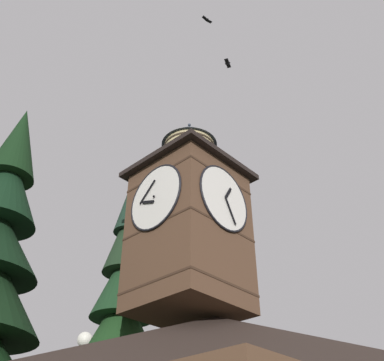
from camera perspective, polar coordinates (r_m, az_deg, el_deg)
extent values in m
pyramid|color=#2D231E|center=(19.55, 3.03, -20.90)|extent=(12.49, 12.45, 3.33)
cube|color=brown|center=(21.13, -0.38, -7.33)|extent=(4.19, 4.19, 6.81)
cube|color=#3C291C|center=(20.09, -0.41, -13.92)|extent=(4.23, 4.23, 0.10)
cube|color=#3C291C|center=(21.12, -0.38, -7.41)|extent=(4.23, 4.23, 0.10)
cube|color=#3C291C|center=(22.39, -0.36, -1.57)|extent=(4.23, 4.23, 0.10)
cylinder|color=white|center=(20.56, 3.92, -2.19)|extent=(3.09, 0.10, 3.09)
torus|color=black|center=(20.55, 3.97, -2.17)|extent=(3.19, 0.10, 3.19)
cube|color=black|center=(20.82, 4.45, -1.53)|extent=(0.50, 0.04, 0.72)
cube|color=black|center=(20.42, 4.74, -3.74)|extent=(0.67, 0.04, 1.15)
sphere|color=black|center=(20.51, 4.16, -2.08)|extent=(0.10, 0.10, 0.10)
cylinder|color=white|center=(20.50, -4.47, -2.06)|extent=(0.10, 3.09, 3.09)
torus|color=black|center=(20.49, -4.52, -2.03)|extent=(0.10, 3.19, 3.19)
cube|color=black|center=(20.61, -5.38, -2.62)|extent=(0.04, 0.77, 0.37)
cube|color=black|center=(20.97, -5.47, -1.40)|extent=(0.04, 0.98, 0.93)
sphere|color=black|center=(20.44, -4.70, -1.94)|extent=(0.10, 0.10, 0.10)
cube|color=black|center=(22.95, -0.35, 0.55)|extent=(4.89, 4.89, 0.25)
cylinder|color=tan|center=(23.56, -0.34, 2.61)|extent=(2.57, 2.57, 1.81)
cylinder|color=#2D2319|center=(23.16, -0.35, 1.26)|extent=(2.63, 2.63, 0.10)
cylinder|color=#2D2319|center=(23.42, -0.34, 2.16)|extent=(2.63, 2.63, 0.10)
cylinder|color=#2D2319|center=(23.69, -0.34, 3.04)|extent=(2.63, 2.63, 0.10)
cylinder|color=#2D2319|center=(23.97, -0.34, 3.90)|extent=(2.63, 2.63, 0.10)
cone|color=#2D3847|center=(24.52, -0.33, 5.50)|extent=(2.87, 2.87, 1.29)
sphere|color=#384251|center=(25.01, -0.32, 6.82)|extent=(0.16, 0.16, 0.16)
cone|color=#1B3D1A|center=(23.95, -8.66, -17.06)|extent=(3.95, 3.95, 4.15)
cone|color=#193A1E|center=(24.70, -8.20, -12.04)|extent=(3.21, 3.21, 3.94)
cone|color=#1D321D|center=(25.77, -7.74, -6.79)|extent=(2.47, 2.47, 4.30)
cone|color=#193023|center=(26.78, -7.40, -2.84)|extent=(1.73, 1.73, 3.73)
cone|color=black|center=(21.84, -21.77, -0.85)|extent=(3.15, 3.15, 3.62)
cone|color=black|center=(23.23, -20.46, 4.35)|extent=(2.15, 2.15, 4.06)
sphere|color=silver|center=(56.99, -12.97, -18.44)|extent=(1.74, 1.74, 1.74)
ellipsoid|color=black|center=(23.39, 1.86, 19.04)|extent=(0.13, 0.20, 0.10)
cube|color=black|center=(23.33, 1.59, 19.22)|extent=(0.29, 0.16, 0.09)
cube|color=black|center=(23.45, 2.13, 18.86)|extent=(0.29, 0.16, 0.09)
ellipsoid|color=black|center=(23.18, 4.38, 14.10)|extent=(0.24, 0.30, 0.15)
cube|color=black|center=(23.28, 4.48, 13.85)|extent=(0.34, 0.28, 0.04)
cube|color=black|center=(23.09, 4.27, 14.36)|extent=(0.34, 0.28, 0.04)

